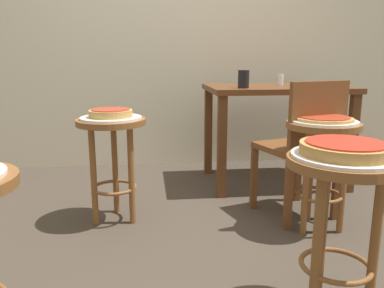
% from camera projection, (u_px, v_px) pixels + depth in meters
% --- Properties ---
extents(ground_plane, '(6.00, 6.00, 0.00)m').
position_uv_depth(ground_plane, '(199.00, 240.00, 2.13)').
color(ground_plane, '#42382D').
extents(stool_middle, '(0.41, 0.41, 0.63)m').
position_uv_depth(stool_middle, '(341.00, 199.00, 1.41)').
color(stool_middle, brown).
rests_on(stool_middle, ground_plane).
extents(serving_plate_middle, '(0.38, 0.38, 0.01)m').
position_uv_depth(serving_plate_middle, '(345.00, 156.00, 1.38)').
color(serving_plate_middle, silver).
rests_on(serving_plate_middle, stool_middle).
extents(pizza_middle, '(0.32, 0.32, 0.05)m').
position_uv_depth(pizza_middle, '(346.00, 148.00, 1.37)').
color(pizza_middle, '#B78442').
rests_on(pizza_middle, serving_plate_middle).
extents(stool_leftside, '(0.41, 0.41, 0.63)m').
position_uv_depth(stool_leftside, '(322.00, 150.00, 2.17)').
color(stool_leftside, brown).
rests_on(stool_leftside, ground_plane).
extents(serving_plate_leftside, '(0.37, 0.37, 0.01)m').
position_uv_depth(serving_plate_leftside, '(324.00, 121.00, 2.14)').
color(serving_plate_leftside, white).
rests_on(serving_plate_leftside, stool_leftside).
extents(pizza_leftside, '(0.31, 0.31, 0.02)m').
position_uv_depth(pizza_leftside, '(324.00, 118.00, 2.13)').
color(pizza_leftside, tan).
rests_on(pizza_leftside, serving_plate_leftside).
extents(stool_rear, '(0.41, 0.41, 0.63)m').
position_uv_depth(stool_rear, '(112.00, 145.00, 2.30)').
color(stool_rear, brown).
rests_on(stool_rear, ground_plane).
extents(serving_plate_rear, '(0.36, 0.36, 0.01)m').
position_uv_depth(serving_plate_rear, '(111.00, 118.00, 2.26)').
color(serving_plate_rear, silver).
rests_on(serving_plate_rear, stool_rear).
extents(pizza_rear, '(0.25, 0.25, 0.05)m').
position_uv_depth(pizza_rear, '(111.00, 113.00, 2.26)').
color(pizza_rear, tan).
rests_on(pizza_rear, serving_plate_rear).
extents(dining_table, '(1.06, 0.71, 0.77)m').
position_uv_depth(dining_table, '(276.00, 101.00, 3.00)').
color(dining_table, '#5B3319').
rests_on(dining_table, ground_plane).
extents(cup_near_edge, '(0.08, 0.08, 0.13)m').
position_uv_depth(cup_near_edge, '(244.00, 79.00, 2.73)').
color(cup_near_edge, black).
rests_on(cup_near_edge, dining_table).
extents(condiment_shaker, '(0.04, 0.04, 0.09)m').
position_uv_depth(condiment_shaker, '(281.00, 80.00, 3.02)').
color(condiment_shaker, white).
rests_on(condiment_shaker, dining_table).
extents(wooden_chair, '(0.50, 0.50, 0.85)m').
position_uv_depth(wooden_chair, '(303.00, 144.00, 2.34)').
color(wooden_chair, brown).
rests_on(wooden_chair, ground_plane).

